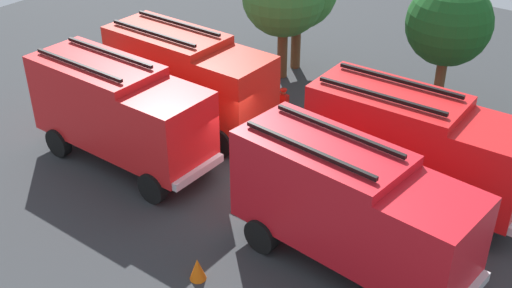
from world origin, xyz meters
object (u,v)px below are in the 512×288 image
(firefighter_1, at_px, (275,79))
(tree_2, at_px, (449,24))
(fire_truck_1, at_px, (351,204))
(firefighter_0, at_px, (321,120))
(firefighter_2, at_px, (283,106))
(traffic_cone_1, at_px, (286,150))
(fire_truck_2, at_px, (188,74))
(traffic_cone_0, at_px, (198,269))
(fire_truck_3, at_px, (415,143))
(fire_truck_0, at_px, (120,109))

(firefighter_1, bearing_deg, tree_2, 172.70)
(firefighter_1, bearing_deg, fire_truck_1, 95.57)
(firefighter_0, relative_size, firefighter_2, 1.11)
(fire_truck_1, height_order, traffic_cone_1, fire_truck_1)
(firefighter_2, bearing_deg, firefighter_0, 88.93)
(firefighter_0, distance_m, tree_2, 6.79)
(firefighter_0, bearing_deg, fire_truck_2, 69.40)
(fire_truck_2, height_order, tree_2, tree_2)
(fire_truck_1, height_order, traffic_cone_0, fire_truck_1)
(fire_truck_3, relative_size, tree_2, 1.34)
(firefighter_0, bearing_deg, firefighter_1, 21.99)
(fire_truck_0, height_order, traffic_cone_1, fire_truck_0)
(firefighter_1, bearing_deg, fire_truck_0, 37.02)
(traffic_cone_1, bearing_deg, firefighter_2, 127.53)
(fire_truck_0, xyz_separation_m, traffic_cone_0, (6.30, -3.17, -1.81))
(firefighter_1, bearing_deg, traffic_cone_1, 89.69)
(fire_truck_2, height_order, firefighter_0, fire_truck_2)
(fire_truck_1, height_order, fire_truck_3, same)
(fire_truck_2, xyz_separation_m, traffic_cone_0, (6.32, -6.83, -1.81))
(fire_truck_0, bearing_deg, firefighter_1, 78.32)
(fire_truck_0, xyz_separation_m, traffic_cone_1, (4.62, 3.76, -1.86))
(fire_truck_0, relative_size, firefighter_2, 4.37)
(fire_truck_3, height_order, tree_2, tree_2)
(fire_truck_1, xyz_separation_m, fire_truck_3, (0.02, 4.15, 0.00))
(fire_truck_3, relative_size, firefighter_2, 4.38)
(traffic_cone_0, distance_m, traffic_cone_1, 7.13)
(fire_truck_0, distance_m, firefighter_0, 7.47)
(traffic_cone_1, bearing_deg, traffic_cone_0, -76.43)
(fire_truck_1, distance_m, traffic_cone_0, 4.70)
(fire_truck_1, bearing_deg, fire_truck_2, 163.41)
(fire_truck_3, distance_m, firefighter_1, 8.53)
(fire_truck_2, bearing_deg, firefighter_1, 67.05)
(tree_2, bearing_deg, fire_truck_0, -123.56)
(firefighter_0, relative_size, traffic_cone_1, 3.13)
(fire_truck_0, relative_size, fire_truck_1, 0.98)
(fire_truck_3, xyz_separation_m, firefighter_0, (-4.26, 1.28, -1.11))
(fire_truck_3, bearing_deg, fire_truck_2, -178.65)
(tree_2, xyz_separation_m, traffic_cone_1, (-2.79, -7.41, -3.35))
(firefighter_2, xyz_separation_m, traffic_cone_1, (1.45, -1.88, -0.63))
(fire_truck_0, xyz_separation_m, fire_truck_3, (9.38, 4.05, 0.00))
(fire_truck_0, distance_m, firefighter_2, 6.59)
(fire_truck_2, bearing_deg, firefighter_0, 18.82)
(firefighter_1, distance_m, tree_2, 7.46)
(fire_truck_3, bearing_deg, firefighter_0, 162.22)
(fire_truck_3, bearing_deg, traffic_cone_0, -114.16)
(tree_2, bearing_deg, traffic_cone_1, -110.62)
(fire_truck_0, bearing_deg, fire_truck_1, -0.08)
(traffic_cone_0, bearing_deg, firefighter_0, 97.88)
(fire_truck_2, xyz_separation_m, fire_truck_3, (9.41, 0.39, 0.00))
(firefighter_1, distance_m, traffic_cone_1, 4.74)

